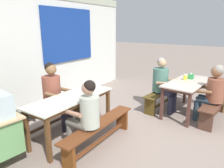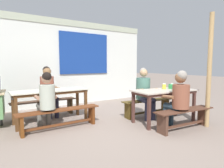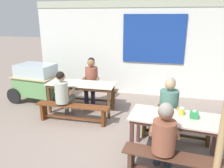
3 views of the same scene
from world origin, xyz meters
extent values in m
plane|color=gray|center=(0.00, 0.00, 0.00)|extent=(40.00, 40.00, 0.00)
cube|color=silver|center=(0.00, 2.89, 1.31)|extent=(6.05, 0.12, 2.62)
cube|color=navy|center=(0.63, 2.80, 1.74)|extent=(1.78, 0.03, 1.39)
cube|color=#ADB69D|center=(0.00, 2.91, 2.72)|extent=(6.05, 0.20, 0.20)
cube|color=beige|center=(-1.02, 1.16, 0.76)|extent=(1.71, 0.64, 0.02)
cube|color=brown|center=(-1.02, 1.16, 0.71)|extent=(1.63, 0.58, 0.06)
cube|color=brown|center=(-0.25, 1.42, 0.34)|extent=(0.06, 0.06, 0.68)
cube|color=brown|center=(-0.25, 0.92, 0.34)|extent=(0.06, 0.06, 0.68)
cube|color=brown|center=(-1.80, 1.40, 0.34)|extent=(0.06, 0.06, 0.68)
cube|color=brown|center=(-1.79, 0.90, 0.34)|extent=(0.06, 0.06, 0.68)
cube|color=beige|center=(1.21, -0.28, 0.75)|extent=(1.57, 0.83, 0.03)
cube|color=#4E2F28|center=(1.21, -0.28, 0.71)|extent=(1.49, 0.77, 0.06)
cube|color=#4E2F28|center=(1.91, -0.06, 0.34)|extent=(0.07, 0.07, 0.68)
cube|color=#4E2F28|center=(1.85, -0.63, 0.34)|extent=(0.07, 0.07, 0.68)
cube|color=#4E2F28|center=(0.56, 0.07, 0.34)|extent=(0.07, 0.07, 0.68)
cube|color=#4E2F28|center=(0.51, -0.50, 0.34)|extent=(0.07, 0.07, 0.68)
cube|color=#4D3322|center=(-1.03, 1.77, 0.42)|extent=(1.64, 0.34, 0.02)
cube|color=#49361E|center=(-0.33, 1.78, 0.20)|extent=(0.06, 0.27, 0.41)
cube|color=#543027|center=(-1.73, 1.76, 0.20)|extent=(0.06, 0.27, 0.41)
cube|color=#4D3322|center=(-1.03, 1.77, 0.10)|extent=(1.36, 0.06, 0.04)
cube|color=brown|center=(-1.02, 0.56, 0.41)|extent=(1.73, 0.28, 0.03)
cube|color=#612F13|center=(-0.27, 0.56, 0.20)|extent=(0.06, 0.23, 0.40)
cube|color=brown|center=(-1.76, 0.55, 0.20)|extent=(0.06, 0.23, 0.40)
cube|color=brown|center=(-1.02, 0.56, 0.10)|extent=(1.44, 0.06, 0.04)
cube|color=#4C3A17|center=(1.26, 0.32, 0.42)|extent=(1.49, 0.43, 0.02)
cube|color=#4C3315|center=(1.88, 0.26, 0.20)|extent=(0.08, 0.25, 0.40)
cube|color=#4D3A15|center=(0.65, 0.38, 0.20)|extent=(0.08, 0.25, 0.40)
cube|color=#4C3A17|center=(1.26, 0.32, 0.10)|extent=(1.19, 0.16, 0.04)
cube|color=#553224|center=(1.15, -0.89, 0.41)|extent=(1.46, 0.44, 0.02)
cube|color=#523427|center=(0.55, -0.83, 0.20)|extent=(0.08, 0.26, 0.40)
cube|color=#659C5D|center=(-2.53, 1.58, 0.48)|extent=(1.20, 0.88, 0.51)
cube|color=silver|center=(-2.53, 1.58, 0.91)|extent=(1.08, 0.79, 0.35)
cube|color=tan|center=(-2.53, 1.58, 0.75)|extent=(1.29, 0.97, 0.02)
cylinder|color=black|center=(-2.99, 2.05, 0.22)|extent=(0.45, 0.10, 0.45)
cylinder|color=black|center=(-3.08, 1.23, 0.22)|extent=(0.45, 0.10, 0.45)
cylinder|color=#333333|center=(-2.03, 1.53, 0.11)|extent=(0.05, 0.05, 0.22)
cylinder|color=#3F3F3F|center=(-1.79, 1.50, 0.63)|extent=(0.12, 0.76, 0.04)
cylinder|color=#273A48|center=(1.12, -0.57, 0.21)|extent=(0.11, 0.11, 0.43)
cylinder|color=#273A48|center=(0.94, -0.56, 0.21)|extent=(0.11, 0.11, 0.43)
cylinder|color=#273A48|center=(1.12, -0.72, 0.48)|extent=(0.14, 0.35, 0.13)
cylinder|color=#273A48|center=(0.94, -0.72, 0.48)|extent=(0.14, 0.35, 0.13)
cylinder|color=brown|center=(1.02, -0.87, 0.71)|extent=(0.34, 0.34, 0.49)
sphere|color=brown|center=(1.02, -0.85, 1.09)|extent=(0.23, 0.23, 0.23)
sphere|color=gray|center=(1.02, -0.88, 1.13)|extent=(0.21, 0.21, 0.21)
cylinder|color=brown|center=(1.22, -0.70, 0.69)|extent=(0.08, 0.30, 0.08)
cylinder|color=brown|center=(0.84, -0.69, 0.69)|extent=(0.08, 0.31, 0.09)
cylinder|color=#67645C|center=(-1.16, 0.92, 0.21)|extent=(0.11, 0.11, 0.43)
cylinder|color=#67645C|center=(-1.34, 0.93, 0.21)|extent=(0.11, 0.11, 0.43)
cylinder|color=#67645C|center=(-1.17, 0.74, 0.48)|extent=(0.14, 0.42, 0.13)
cylinder|color=#67645C|center=(-1.35, 0.74, 0.48)|extent=(0.14, 0.42, 0.13)
cylinder|color=#ADB6A4|center=(-1.26, 0.55, 0.71)|extent=(0.30, 0.30, 0.49)
sphere|color=#AC7B5F|center=(-1.26, 0.57, 1.08)|extent=(0.20, 0.20, 0.20)
sphere|color=black|center=(-1.26, 0.54, 1.12)|extent=(0.18, 0.18, 0.18)
cylinder|color=#AC7B5F|center=(-1.09, 0.73, 0.69)|extent=(0.08, 0.31, 0.09)
cylinder|color=#AC7B5F|center=(-1.43, 0.74, 0.69)|extent=(0.08, 0.30, 0.08)
cylinder|color=#2E2F48|center=(0.95, 0.01, 0.21)|extent=(0.11, 0.11, 0.43)
cylinder|color=#2E2F48|center=(1.12, -0.02, 0.21)|extent=(0.11, 0.11, 0.43)
cylinder|color=#2E2F48|center=(0.98, 0.18, 0.48)|extent=(0.20, 0.40, 0.13)
cylinder|color=#2E2F48|center=(1.16, 0.15, 0.48)|extent=(0.20, 0.40, 0.13)
cylinder|color=#457163|center=(1.10, 0.34, 0.74)|extent=(0.36, 0.36, 0.55)
sphere|color=tan|center=(1.10, 0.32, 1.15)|extent=(0.20, 0.20, 0.20)
sphere|color=gray|center=(1.11, 0.35, 1.18)|extent=(0.18, 0.18, 0.18)
cylinder|color=tan|center=(0.87, 0.20, 0.73)|extent=(0.13, 0.31, 0.11)
cylinder|color=tan|center=(1.26, 0.12, 0.73)|extent=(0.13, 0.31, 0.11)
cylinder|color=#21202F|center=(-0.99, 1.42, 0.21)|extent=(0.11, 0.11, 0.43)
cylinder|color=#21202F|center=(-0.81, 1.44, 0.21)|extent=(0.11, 0.11, 0.43)
cylinder|color=#21202F|center=(-1.01, 1.59, 0.48)|extent=(0.18, 0.39, 0.13)
cylinder|color=#21202F|center=(-0.83, 1.61, 0.48)|extent=(0.18, 0.39, 0.13)
cylinder|color=brown|center=(-0.94, 1.77, 0.76)|extent=(0.34, 0.34, 0.58)
sphere|color=brown|center=(-0.94, 1.75, 1.18)|extent=(0.21, 0.21, 0.21)
sphere|color=black|center=(-0.94, 1.78, 1.22)|extent=(0.19, 0.19, 0.19)
cylinder|color=brown|center=(-1.11, 1.57, 0.74)|extent=(0.11, 0.31, 0.09)
cylinder|color=brown|center=(-0.73, 1.62, 0.74)|extent=(0.11, 0.31, 0.09)
cube|color=#2E8D4C|center=(1.49, -0.27, 0.82)|extent=(0.12, 0.12, 0.11)
cube|color=white|center=(1.49, -0.27, 0.89)|extent=(0.05, 0.03, 0.02)
cylinder|color=yellow|center=(1.30, -0.19, 0.83)|extent=(0.09, 0.09, 0.12)
cylinder|color=white|center=(1.30, -0.19, 0.89)|extent=(0.08, 0.08, 0.02)
camera|label=1|loc=(-3.54, -1.37, 1.97)|focal=33.56mm
camera|label=2|loc=(-2.25, -3.30, 1.35)|focal=30.64mm
camera|label=3|loc=(0.92, -3.75, 2.37)|focal=35.04mm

